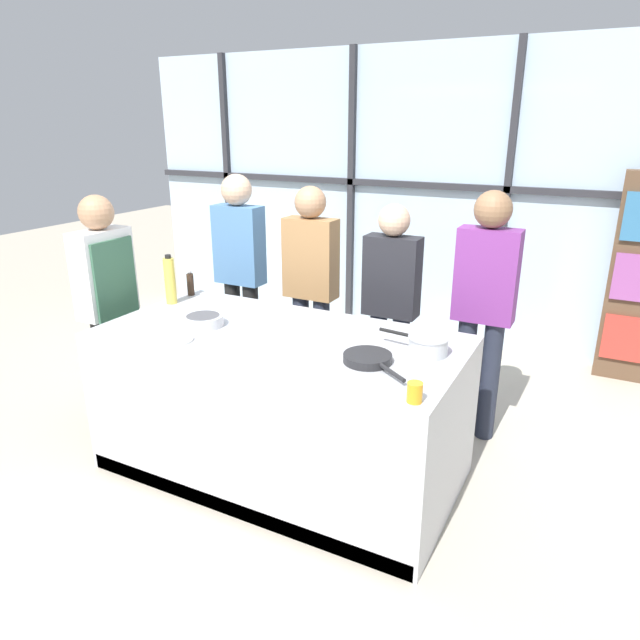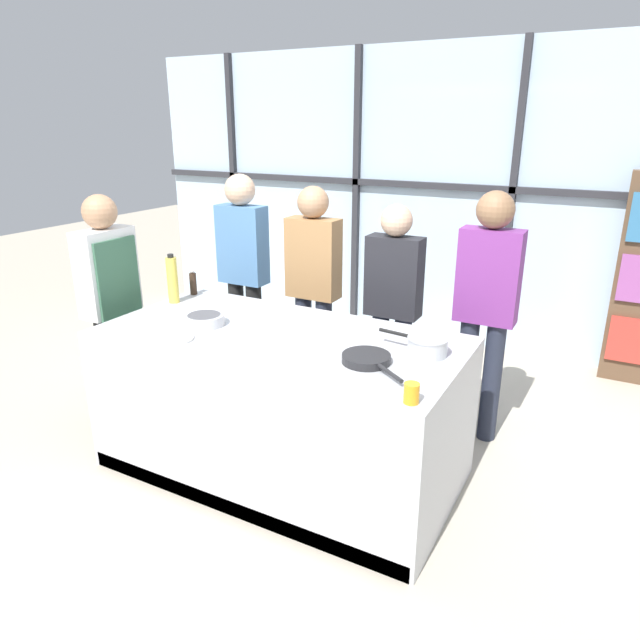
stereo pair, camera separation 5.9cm
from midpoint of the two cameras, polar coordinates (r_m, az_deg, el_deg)
ground_plane at (r=3.82m, az=-3.34°, el=-14.51°), size 18.00×18.00×0.00m
back_window_wall at (r=5.73m, az=11.25°, el=11.75°), size 6.40×0.10×2.80m
demo_island at (r=3.58m, az=-3.48°, el=-8.40°), size 2.18×1.09×0.92m
chef at (r=4.26m, az=-19.76°, el=2.18°), size 0.23×0.41×1.66m
spectator_far_left at (r=4.69m, az=-7.31°, el=5.43°), size 0.40×0.24×1.74m
spectator_center_left at (r=4.36m, az=-0.27°, el=3.97°), size 0.40×0.23×1.68m
spectator_center_right at (r=4.12m, az=7.73°, el=2.06°), size 0.39×0.22×1.59m
spectator_far_right at (r=3.92m, az=16.71°, el=1.81°), size 0.40×0.24×1.72m
frying_pan at (r=3.01m, az=5.28°, el=-3.85°), size 0.41×0.34×0.04m
saucepan at (r=3.14m, az=11.19°, el=-2.51°), size 0.41×0.22×0.10m
white_plate at (r=3.41m, az=-14.12°, el=-1.80°), size 0.25×0.25×0.01m
mixing_bowl at (r=3.60m, az=-11.03°, el=0.06°), size 0.25×0.25×0.07m
oil_bottle at (r=4.07m, az=-14.13°, el=3.93°), size 0.07×0.07×0.34m
pepper_grinder at (r=4.25m, az=-12.18°, el=3.64°), size 0.05×0.05×0.19m
juice_glass_near at (r=2.61m, az=9.79°, el=-7.22°), size 0.07×0.07×0.09m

